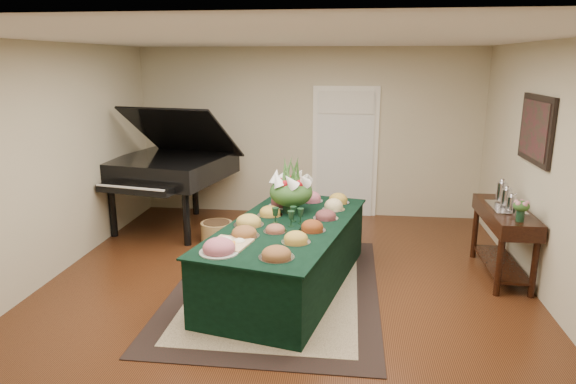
# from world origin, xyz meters

# --- Properties ---
(ground) EXTENTS (6.00, 6.00, 0.00)m
(ground) POSITION_xyz_m (0.00, 0.00, 0.00)
(ground) COLOR black
(ground) RESTS_ON ground
(area_rug) EXTENTS (2.26, 3.17, 0.01)m
(area_rug) POSITION_xyz_m (-0.10, 0.01, 0.01)
(area_rug) COLOR black
(area_rug) RESTS_ON ground
(kitchen_doorway) EXTENTS (1.05, 0.07, 2.10)m
(kitchen_doorway) POSITION_xyz_m (0.60, 2.97, 1.02)
(kitchen_doorway) COLOR white
(kitchen_doorway) RESTS_ON ground
(buffet_table) EXTENTS (1.76, 2.80, 0.74)m
(buffet_table) POSITION_xyz_m (0.02, 0.07, 0.38)
(buffet_table) COLOR black
(buffet_table) RESTS_ON ground
(food_platters) EXTENTS (1.39, 2.32, 0.14)m
(food_platters) POSITION_xyz_m (-0.02, 0.12, 0.79)
(food_platters) COLOR silver
(food_platters) RESTS_ON buffet_table
(cutting_board) EXTENTS (0.45, 0.45, 0.10)m
(cutting_board) POSITION_xyz_m (-0.46, -0.62, 0.78)
(cutting_board) COLOR tan
(cutting_board) RESTS_ON buffet_table
(green_goblets) EXTENTS (0.35, 0.25, 0.18)m
(green_goblets) POSITION_xyz_m (0.05, 0.09, 0.83)
(green_goblets) COLOR black
(green_goblets) RESTS_ON buffet_table
(floral_centerpiece) EXTENTS (0.53, 0.53, 0.53)m
(floral_centerpiece) POSITION_xyz_m (0.01, 0.54, 1.06)
(floral_centerpiece) COLOR black
(floral_centerpiece) RESTS_ON buffet_table
(grand_piano) EXTENTS (1.92, 2.08, 1.86)m
(grand_piano) POSITION_xyz_m (-1.97, 1.98, 0.95)
(grand_piano) COLOR black
(grand_piano) RESTS_ON ground
(wicker_basket) EXTENTS (0.45, 0.45, 0.28)m
(wicker_basket) POSITION_xyz_m (-1.15, 1.43, 0.14)
(wicker_basket) COLOR olive
(wicker_basket) RESTS_ON ground
(mahogany_sideboard) EXTENTS (0.45, 1.34, 0.83)m
(mahogany_sideboard) POSITION_xyz_m (2.50, 0.69, 0.64)
(mahogany_sideboard) COLOR black
(mahogany_sideboard) RESTS_ON ground
(tea_service) EXTENTS (0.34, 0.74, 0.30)m
(tea_service) POSITION_xyz_m (2.50, 0.69, 0.95)
(tea_service) COLOR silver
(tea_service) RESTS_ON mahogany_sideboard
(pink_bouquet) EXTENTS (0.19, 0.19, 0.24)m
(pink_bouquet) POSITION_xyz_m (2.50, 0.20, 0.99)
(pink_bouquet) COLOR black
(pink_bouquet) RESTS_ON mahogany_sideboard
(wall_painting) EXTENTS (0.05, 0.95, 0.75)m
(wall_painting) POSITION_xyz_m (2.72, 0.69, 1.75)
(wall_painting) COLOR black
(wall_painting) RESTS_ON ground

